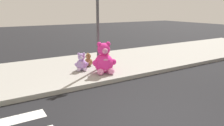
{
  "coord_description": "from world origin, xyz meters",
  "views": [
    {
      "loc": [
        -2.88,
        -3.01,
        2.54
      ],
      "look_at": [
        1.15,
        3.6,
        0.55
      ],
      "focal_mm": 34.59,
      "sensor_mm": 36.0,
      "label": 1
    }
  ],
  "objects_px": {
    "sign_pole": "(98,26)",
    "plush_tan": "(107,59)",
    "plush_pink_large": "(104,61)",
    "plush_brown": "(88,61)",
    "plush_lavender": "(82,63)"
  },
  "relations": [
    {
      "from": "sign_pole",
      "to": "plush_tan",
      "type": "height_order",
      "value": "sign_pole"
    },
    {
      "from": "plush_pink_large",
      "to": "plush_brown",
      "type": "height_order",
      "value": "plush_pink_large"
    },
    {
      "from": "sign_pole",
      "to": "plush_tan",
      "type": "relative_size",
      "value": 5.77
    },
    {
      "from": "sign_pole",
      "to": "plush_tan",
      "type": "bearing_deg",
      "value": 35.27
    },
    {
      "from": "plush_pink_large",
      "to": "plush_tan",
      "type": "distance_m",
      "value": 1.27
    },
    {
      "from": "sign_pole",
      "to": "plush_pink_large",
      "type": "xyz_separation_m",
      "value": [
        -0.06,
        -0.58,
        -1.23
      ]
    },
    {
      "from": "plush_pink_large",
      "to": "sign_pole",
      "type": "bearing_deg",
      "value": 83.83
    },
    {
      "from": "plush_pink_large",
      "to": "plush_lavender",
      "type": "distance_m",
      "value": 0.98
    },
    {
      "from": "plush_pink_large",
      "to": "plush_tan",
      "type": "height_order",
      "value": "plush_pink_large"
    },
    {
      "from": "plush_lavender",
      "to": "plush_pink_large",
      "type": "bearing_deg",
      "value": -52.33
    },
    {
      "from": "sign_pole",
      "to": "plush_lavender",
      "type": "height_order",
      "value": "sign_pole"
    },
    {
      "from": "sign_pole",
      "to": "plush_brown",
      "type": "height_order",
      "value": "sign_pole"
    },
    {
      "from": "plush_lavender",
      "to": "plush_tan",
      "type": "bearing_deg",
      "value": 11.98
    },
    {
      "from": "sign_pole",
      "to": "plush_tan",
      "type": "distance_m",
      "value": 1.67
    },
    {
      "from": "sign_pole",
      "to": "plush_pink_large",
      "type": "bearing_deg",
      "value": -96.17
    }
  ]
}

